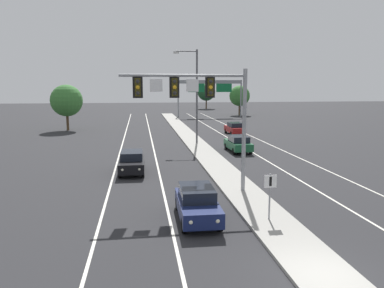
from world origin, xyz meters
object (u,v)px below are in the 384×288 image
(car_receding_green, at_px, (238,143))
(tree_far_right_c, at_px, (206,92))
(street_lamp_median, at_px, (195,91))
(car_oncoming_black, at_px, (132,162))
(highway_sign_gantry, at_px, (210,87))
(tree_far_left_a, at_px, (67,101))
(overhead_signal_mast, at_px, (201,101))
(median_sign_post, at_px, (270,190))
(tree_far_right_b, at_px, (240,96))
(car_oncoming_navy, at_px, (197,203))
(car_receding_red, at_px, (235,128))

(car_receding_green, height_order, tree_far_right_c, tree_far_right_c)
(street_lamp_median, relative_size, car_oncoming_black, 2.23)
(highway_sign_gantry, xyz_separation_m, tree_far_left_a, (-24.50, -19.93, -1.91))
(overhead_signal_mast, distance_m, street_lamp_median, 18.85)
(overhead_signal_mast, distance_m, car_oncoming_black, 8.86)
(median_sign_post, height_order, tree_far_right_b, tree_far_right_b)
(car_oncoming_navy, xyz_separation_m, tree_far_right_c, (15.62, 84.95, 3.83))
(overhead_signal_mast, relative_size, tree_far_right_c, 1.03)
(car_oncoming_black, relative_size, tree_far_right_c, 0.63)
(overhead_signal_mast, bearing_deg, tree_far_left_a, 112.00)
(car_oncoming_black, bearing_deg, highway_sign_gantry, 72.70)
(car_oncoming_black, distance_m, tree_far_left_a, 29.68)
(car_receding_green, bearing_deg, median_sign_post, -100.53)
(car_receding_red, distance_m, tree_far_right_c, 54.82)
(highway_sign_gantry, bearing_deg, tree_far_left_a, -140.88)
(street_lamp_median, bearing_deg, tree_far_right_c, 78.74)
(car_receding_red, xyz_separation_m, tree_far_left_a, (-22.63, 7.68, 3.43))
(car_oncoming_navy, bearing_deg, street_lamp_median, 81.89)
(median_sign_post, height_order, car_oncoming_navy, median_sign_post)
(median_sign_post, distance_m, tree_far_left_a, 42.44)
(median_sign_post, distance_m, car_receding_green, 19.02)
(overhead_signal_mast, bearing_deg, car_oncoming_black, 123.67)
(car_receding_red, bearing_deg, median_sign_post, -101.53)
(overhead_signal_mast, distance_m, tree_far_left_a, 36.83)
(street_lamp_median, xyz_separation_m, car_oncoming_black, (-6.55, -12.43, -4.97))
(median_sign_post, relative_size, tree_far_right_c, 0.31)
(tree_far_right_b, bearing_deg, overhead_signal_mast, -107.24)
(overhead_signal_mast, height_order, car_oncoming_black, overhead_signal_mast)
(tree_far_right_b, height_order, tree_far_right_c, tree_far_right_c)
(car_oncoming_navy, distance_m, tree_far_left_a, 40.53)
(overhead_signal_mast, distance_m, car_receding_red, 28.27)
(tree_far_right_b, bearing_deg, tree_far_right_c, 97.70)
(tree_far_right_c, bearing_deg, car_oncoming_navy, -100.42)
(tree_far_left_a, bearing_deg, tree_far_right_c, 58.57)
(highway_sign_gantry, height_order, tree_far_left_a, highway_sign_gantry)
(overhead_signal_mast, height_order, car_oncoming_navy, overhead_signal_mast)
(car_oncoming_navy, distance_m, highway_sign_gantry, 59.58)
(car_oncoming_black, bearing_deg, street_lamp_median, 62.23)
(car_oncoming_black, xyz_separation_m, car_receding_green, (10.08, 7.42, 0.00))
(overhead_signal_mast, bearing_deg, highway_sign_gantry, 78.79)
(highway_sign_gantry, xyz_separation_m, tree_far_right_b, (7.17, 3.55, -2.01))
(car_receding_red, height_order, tree_far_right_b, tree_far_right_b)
(car_receding_green, xyz_separation_m, tree_far_right_c, (8.84, 67.12, 3.83))
(car_receding_red, bearing_deg, highway_sign_gantry, 86.13)
(overhead_signal_mast, relative_size, car_receding_red, 1.62)
(median_sign_post, bearing_deg, tree_far_right_b, 76.14)
(street_lamp_median, distance_m, car_receding_red, 11.25)
(car_receding_green, relative_size, tree_far_left_a, 0.69)
(car_receding_green, bearing_deg, car_oncoming_navy, -110.83)
(car_oncoming_navy, xyz_separation_m, car_oncoming_black, (-3.29, 10.40, 0.00))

